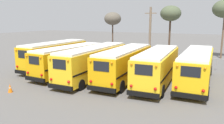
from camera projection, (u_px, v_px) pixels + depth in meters
name	position (u px, v px, depth m)	size (l,w,h in m)	color
ground_plane	(113.00, 77.00, 22.63)	(160.00, 160.00, 0.00)	#5B5956
school_bus_0	(55.00, 54.00, 26.19)	(2.58, 9.78, 3.20)	#EAAA0F
school_bus_1	(70.00, 59.00, 23.63)	(2.90, 10.02, 3.02)	#E5A00C
school_bus_2	(94.00, 61.00, 22.03)	(2.55, 10.98, 3.15)	yellow
school_bus_3	(125.00, 63.00, 21.12)	(2.81, 10.32, 3.11)	#E5A00C
school_bus_4	(158.00, 66.00, 19.81)	(2.89, 9.92, 3.10)	yellow
school_bus_5	(197.00, 66.00, 19.86)	(2.67, 10.77, 3.02)	yellow
utility_pole	(150.00, 32.00, 33.59)	(1.80, 0.35, 7.74)	#75604C
bare_tree_1	(171.00, 14.00, 33.68)	(3.17, 3.17, 8.00)	#473323
bare_tree_2	(113.00, 19.00, 42.96)	(3.34, 3.34, 7.33)	#473323
fence_line	(139.00, 56.00, 29.36)	(23.93, 0.06, 1.42)	#939399
traffic_cone	(10.00, 88.00, 17.68)	(0.36, 0.36, 0.70)	orange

